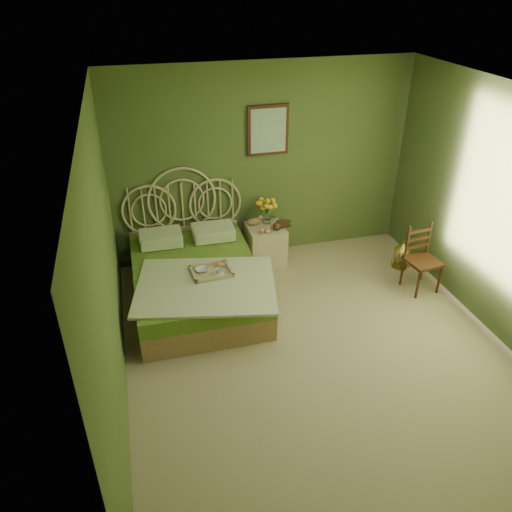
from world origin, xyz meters
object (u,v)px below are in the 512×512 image
object	(u,v)px
nightstand	(266,239)
birdcage	(402,255)
bed	(196,278)
chair	(421,254)

from	to	relation	value
nightstand	birdcage	xyz separation A→B (m)	(1.74, -0.61, -0.18)
bed	nightstand	xyz separation A→B (m)	(1.06, 0.65, 0.05)
nightstand	bed	bearing A→B (deg)	-148.45
bed	nightstand	world-z (taller)	bed
birdcage	bed	bearing A→B (deg)	-179.12
bed	birdcage	distance (m)	2.80
bed	nightstand	size ratio (longest dim) A/B	2.26
bed	nightstand	bearing A→B (deg)	31.55
nightstand	chair	world-z (taller)	nightstand
birdcage	nightstand	bearing A→B (deg)	160.75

